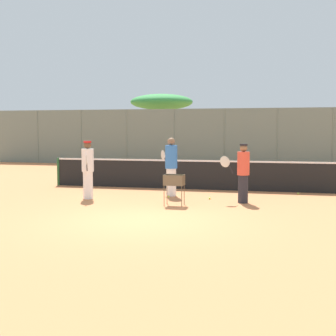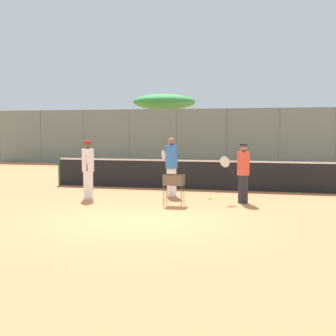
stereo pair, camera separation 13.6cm
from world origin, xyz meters
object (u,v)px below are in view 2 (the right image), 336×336
Objects in this scene: player_white_outfit at (171,166)px; player_red_cap at (88,169)px; tennis_net at (190,174)px; ball_cart at (174,183)px; player_yellow_shirt at (243,172)px.

player_red_cap is at bearing 75.14° from player_white_outfit.
tennis_net is 11.83× the size of ball_cart.
player_white_outfit is at bearing 98.39° from player_red_cap.
player_red_cap reaches higher than ball_cart.
tennis_net is 3.69m from ball_cart.
player_white_outfit is 1.95m from ball_cart.
player_yellow_shirt is (4.78, 0.32, -0.03)m from player_red_cap.
player_red_cap is 1.04× the size of player_yellow_shirt.
tennis_net reaches higher than ball_cart.
player_yellow_shirt is at bearing 74.70° from player_red_cap.
player_red_cap is at bearing -130.59° from tennis_net.
player_red_cap is 2.05× the size of ball_cart.
player_white_outfit is 2.57m from player_yellow_shirt.
ball_cart is at bearing -85.82° from tennis_net.
player_red_cap is at bearing -2.13° from player_yellow_shirt.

